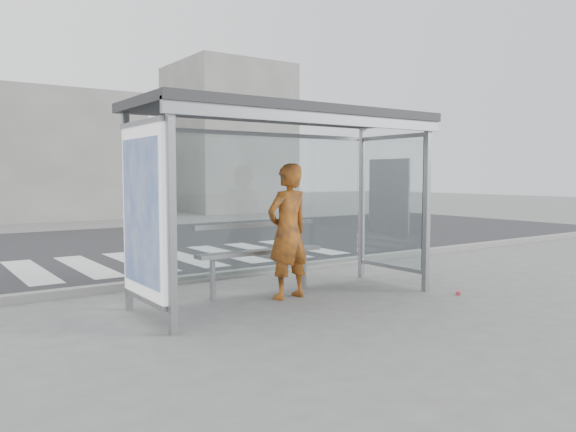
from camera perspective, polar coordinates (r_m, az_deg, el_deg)
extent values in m
plane|color=#61615F|center=(7.85, 0.01, -8.52)|extent=(80.00, 80.00, 0.00)
cube|color=#272729|center=(14.09, -16.55, -3.02)|extent=(30.00, 10.00, 0.01)
cube|color=gray|center=(9.47, -6.80, -5.98)|extent=(30.00, 0.18, 0.12)
cube|color=silver|center=(11.08, -24.79, -5.17)|extent=(0.55, 3.00, 0.00)
cube|color=silver|center=(11.29, -19.77, -4.86)|extent=(0.55, 3.00, 0.00)
cube|color=silver|center=(11.59, -14.98, -4.53)|extent=(0.55, 3.00, 0.00)
cube|color=silver|center=(11.96, -10.46, -4.19)|extent=(0.55, 3.00, 0.00)
cube|color=silver|center=(12.40, -6.25, -3.84)|extent=(0.55, 3.00, 0.00)
cube|color=silver|center=(12.91, -2.34, -3.51)|extent=(0.55, 3.00, 0.00)
cube|color=silver|center=(13.47, 1.25, -3.19)|extent=(0.55, 3.00, 0.00)
cube|color=gray|center=(6.09, -11.73, -0.38)|extent=(0.08, 0.08, 2.50)
cube|color=gray|center=(8.49, 13.91, 0.85)|extent=(0.08, 0.08, 2.50)
cube|color=gray|center=(7.39, -16.02, 0.33)|extent=(0.08, 0.08, 2.50)
cube|color=gray|center=(9.47, 7.52, 1.26)|extent=(0.08, 0.08, 2.50)
cube|color=#2D2D30|center=(7.71, 0.01, 10.40)|extent=(4.25, 1.65, 0.12)
cube|color=gray|center=(7.09, 3.59, 10.04)|extent=(4.25, 0.06, 0.18)
cube|color=white|center=(8.25, -2.78, 1.22)|extent=(3.80, 0.02, 2.00)
cube|color=white|center=(6.73, -14.09, 0.43)|extent=(0.15, 1.25, 2.00)
cube|color=blue|center=(6.76, -13.42, 0.46)|extent=(0.01, 1.10, 1.70)
cylinder|color=#CE6A12|center=(6.99, -14.13, 2.62)|extent=(0.02, 0.32, 0.32)
cube|color=white|center=(8.97, 10.55, 1.39)|extent=(0.03, 1.25, 2.00)
cube|color=beige|center=(8.98, 10.19, 2.03)|extent=(0.03, 0.86, 1.16)
cube|color=slate|center=(24.68, -24.81, 5.58)|extent=(8.00, 5.00, 5.00)
cube|color=slate|center=(27.78, -6.11, 7.80)|extent=(5.00, 5.00, 7.00)
imported|color=#C26512|center=(7.81, -0.01, -1.57)|extent=(0.74, 0.53, 1.89)
cube|color=gray|center=(8.16, -2.80, -3.65)|extent=(2.01, 0.25, 0.06)
cylinder|color=gray|center=(7.83, -7.67, -6.40)|extent=(0.08, 0.08, 0.59)
cylinder|color=gray|center=(8.65, 1.62, -5.36)|extent=(0.08, 0.08, 0.59)
cube|color=gray|center=(8.19, -3.14, -0.87)|extent=(2.01, 0.04, 0.07)
cylinder|color=#DF414D|center=(8.52, 16.92, -7.48)|extent=(0.13, 0.11, 0.06)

